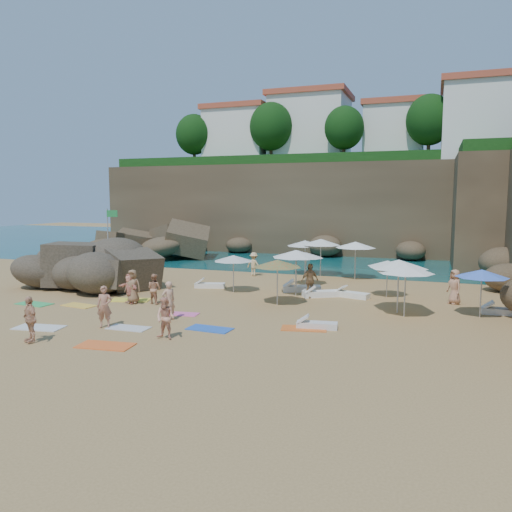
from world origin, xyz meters
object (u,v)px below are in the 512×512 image
(person_stand_1, at_px, (154,289))
(person_stand_3, at_px, (310,281))
(parasol_0, at_px, (305,243))
(parasol_1, at_px, (306,255))
(flag_pole, at_px, (109,230))
(person_stand_4, at_px, (455,287))
(rock_outcrop, at_px, (92,284))
(person_stand_5, at_px, (138,263))
(person_stand_6, at_px, (169,301))
(person_stand_2, at_px, (254,264))
(lounger_0, at_px, (210,285))
(parasol_2, at_px, (321,242))

(person_stand_1, xyz_separation_m, person_stand_3, (6.64, 3.88, 0.15))
(parasol_0, bearing_deg, parasol_1, -75.09)
(flag_pole, height_order, person_stand_4, flag_pole)
(rock_outcrop, xyz_separation_m, person_stand_4, (19.75, 1.25, 0.83))
(person_stand_5, bearing_deg, person_stand_1, -84.09)
(flag_pole, bearing_deg, person_stand_6, -46.18)
(person_stand_1, xyz_separation_m, person_stand_4, (13.46, 4.73, 0.11))
(flag_pole, xyz_separation_m, person_stand_2, (10.89, 0.08, -1.94))
(lounger_0, height_order, person_stand_4, person_stand_4)
(rock_outcrop, relative_size, parasol_1, 3.61)
(flag_pole, bearing_deg, person_stand_3, -19.12)
(lounger_0, bearing_deg, parasol_1, 11.95)
(parasol_2, height_order, person_stand_4, parasol_2)
(person_stand_2, bearing_deg, parasol_1, 162.36)
(lounger_0, height_order, person_stand_1, person_stand_1)
(parasol_1, bearing_deg, person_stand_5, -175.16)
(person_stand_4, height_order, person_stand_5, person_stand_5)
(person_stand_3, bearing_deg, person_stand_2, 82.22)
(person_stand_2, bearing_deg, parasol_0, -142.52)
(parasol_0, relative_size, parasol_1, 1.20)
(flag_pole, height_order, parasol_0, flag_pole)
(parasol_2, xyz_separation_m, person_stand_2, (-4.03, -1.50, -1.43))
(person_stand_5, bearing_deg, rock_outcrop, -144.64)
(person_stand_1, xyz_separation_m, person_stand_2, (1.61, 9.48, 0.04))
(parasol_0, height_order, person_stand_6, parasol_0)
(parasol_0, relative_size, person_stand_5, 1.34)
(parasol_2, xyz_separation_m, person_stand_5, (-10.72, -4.54, -1.30))
(parasol_0, bearing_deg, rock_outcrop, -145.44)
(person_stand_4, height_order, person_stand_6, person_stand_4)
(lounger_0, height_order, person_stand_5, person_stand_5)
(lounger_0, bearing_deg, person_stand_2, 62.91)
(parasol_1, bearing_deg, person_stand_3, -72.98)
(flag_pole, relative_size, parasol_2, 1.68)
(rock_outcrop, bearing_deg, person_stand_5, 67.78)
(person_stand_2, bearing_deg, person_stand_3, 142.62)
(person_stand_3, bearing_deg, flag_pole, 111.15)
(flag_pole, bearing_deg, parasol_2, 6.04)
(parasol_0, relative_size, person_stand_4, 1.45)
(person_stand_2, relative_size, person_stand_5, 0.85)
(parasol_1, relative_size, person_stand_1, 1.39)
(rock_outcrop, bearing_deg, parasol_1, 17.98)
(person_stand_4, bearing_deg, flag_pole, -137.59)
(person_stand_2, bearing_deg, flag_pole, 11.06)
(parasol_0, height_order, person_stand_3, parasol_0)
(parasol_1, relative_size, parasol_2, 0.79)
(flag_pole, relative_size, person_stand_4, 2.56)
(flag_pole, height_order, person_stand_6, flag_pole)
(person_stand_1, bearing_deg, person_stand_6, 143.21)
(lounger_0, bearing_deg, person_stand_3, -24.42)
(parasol_1, relative_size, person_stand_2, 1.31)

